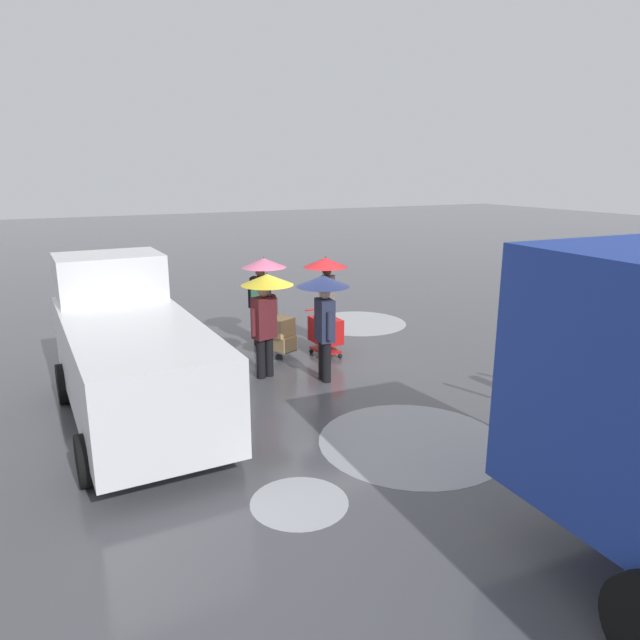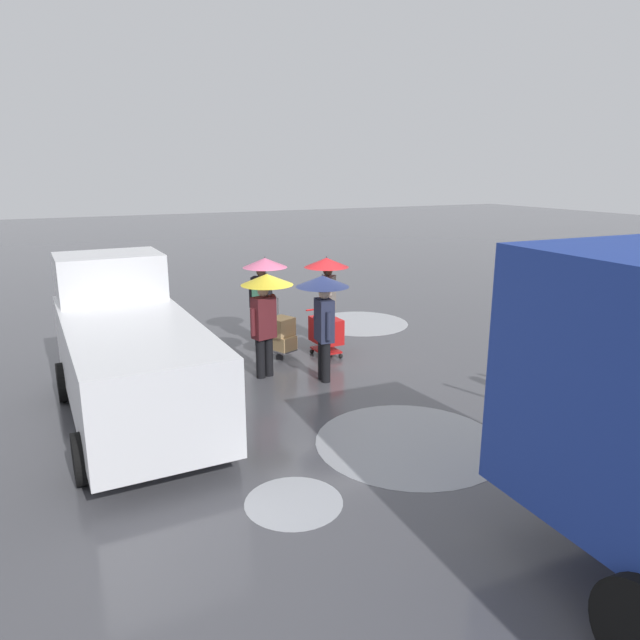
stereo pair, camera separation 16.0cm
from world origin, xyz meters
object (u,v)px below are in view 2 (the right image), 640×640
object	(u,v)px
cargo_van_parked_right	(129,352)
hand_dolly_boxes	(281,335)
shopping_cart_vendor	(326,332)
pedestrian_pink_side	(323,302)
pedestrian_black_side	(266,300)
pedestrian_far_side	(327,280)
pedestrian_white_side	(263,281)

from	to	relation	value
cargo_van_parked_right	hand_dolly_boxes	size ratio (longest dim) A/B	4.09
shopping_cart_vendor	pedestrian_pink_side	world-z (taller)	pedestrian_pink_side
pedestrian_black_side	pedestrian_pink_side	bearing A→B (deg)	144.68
cargo_van_parked_right	pedestrian_pink_side	size ratio (longest dim) A/B	2.51
hand_dolly_boxes	pedestrian_far_side	world-z (taller)	pedestrian_far_side
hand_dolly_boxes	pedestrian_white_side	distance (m)	1.50
cargo_van_parked_right	shopping_cart_vendor	world-z (taller)	cargo_van_parked_right
pedestrian_far_side	pedestrian_black_side	bearing A→B (deg)	34.74
hand_dolly_boxes	shopping_cart_vendor	bearing A→B (deg)	164.58
hand_dolly_boxes	pedestrian_white_side	xyz separation A→B (m)	(-0.02, -1.10, 1.02)
pedestrian_pink_side	pedestrian_white_side	world-z (taller)	same
pedestrian_black_side	shopping_cart_vendor	bearing A→B (deg)	-158.47
pedestrian_black_side	pedestrian_far_side	xyz separation A→B (m)	(-2.08, -1.44, 0.00)
pedestrian_black_side	pedestrian_far_side	world-z (taller)	same
shopping_cart_vendor	pedestrian_pink_side	distance (m)	1.82
pedestrian_white_side	hand_dolly_boxes	bearing A→B (deg)	88.70
hand_dolly_boxes	pedestrian_far_side	xyz separation A→B (m)	(-1.40, -0.51, 1.04)
pedestrian_black_side	pedestrian_far_side	bearing A→B (deg)	-145.26
hand_dolly_boxes	pedestrian_far_side	bearing A→B (deg)	-159.78
shopping_cart_vendor	pedestrian_far_side	size ratio (longest dim) A/B	0.49
hand_dolly_boxes	pedestrian_pink_side	size ratio (longest dim) A/B	0.61
pedestrian_pink_side	pedestrian_white_side	distance (m)	2.71
pedestrian_pink_side	pedestrian_far_side	xyz separation A→B (m)	(-1.14, -2.11, 0.00)
hand_dolly_boxes	pedestrian_white_side	size ratio (longest dim) A/B	0.61
shopping_cart_vendor	pedestrian_black_side	bearing A→B (deg)	21.53
cargo_van_parked_right	hand_dolly_boxes	bearing A→B (deg)	-151.32
pedestrian_pink_side	pedestrian_black_side	bearing A→B (deg)	-35.32
hand_dolly_boxes	cargo_van_parked_right	bearing A→B (deg)	28.68
cargo_van_parked_right	hand_dolly_boxes	world-z (taller)	cargo_van_parked_right
pedestrian_pink_side	shopping_cart_vendor	bearing A→B (deg)	-118.59
cargo_van_parked_right	pedestrian_pink_side	bearing A→B (deg)	-175.55
cargo_van_parked_right	pedestrian_far_side	size ratio (longest dim) A/B	2.51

